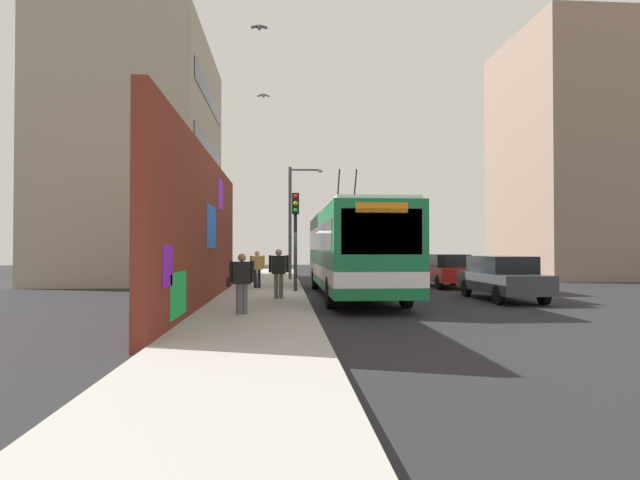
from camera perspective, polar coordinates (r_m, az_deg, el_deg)
ground_plane at (r=20.32m, az=-1.69°, el=-6.18°), size 80.00×80.00×0.00m
sidewalk_slab at (r=20.31m, az=-6.23°, el=-5.96°), size 48.00×3.20×0.15m
graffiti_wall at (r=17.07m, az=-12.51°, el=1.07°), size 15.34×0.32×4.89m
building_far_left at (r=32.35m, az=-19.18°, el=8.07°), size 12.19×8.03×13.79m
building_far_right at (r=37.31m, az=24.84°, el=8.26°), size 9.72×6.20×15.55m
city_bus at (r=20.01m, az=3.52°, el=-0.96°), size 12.17×2.63×5.10m
parked_car_dark_gray at (r=19.83m, az=19.28°, el=-3.83°), size 4.62×1.75×1.58m
parked_car_red at (r=25.77m, az=13.67°, el=-3.19°), size 4.31×1.80×1.58m
pedestrian_midblock at (r=22.74m, az=-6.90°, el=-2.89°), size 0.22×0.65×1.60m
pedestrian_at_curb at (r=17.85m, az=-4.55°, el=-3.22°), size 0.23×0.68×1.68m
pedestrian_near_wall at (r=13.67m, az=-8.61°, el=-4.25°), size 0.22×0.72×1.57m
traffic_light at (r=20.72m, az=-2.71°, el=1.70°), size 0.49×0.28×3.94m
street_lamp at (r=29.12m, az=-2.85°, el=2.86°), size 0.44×1.92×6.27m
flying_pigeons at (r=21.64m, az=-6.42°, el=18.40°), size 5.77×0.61×0.86m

